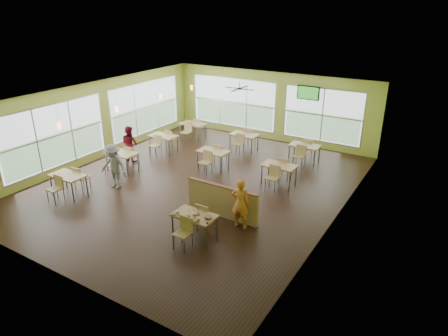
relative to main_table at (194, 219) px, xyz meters
The scene contains 20 objects.
room 3.73m from the main_table, 123.69° to the left, with size 12.00×12.04×3.20m.
window_bays 7.70m from the main_table, 127.41° to the left, with size 9.24×10.24×2.38m.
main_table is the anchor object (origin of this frame).
half_wall_divider 1.45m from the main_table, 90.00° to the left, with size 2.40×0.14×1.04m.
dining_tables 5.61m from the main_table, 122.91° to the left, with size 6.92×8.72×0.87m.
pendant_lights 6.62m from the main_table, 144.75° to the left, with size 0.11×7.31×0.86m.
ceiling_fan 6.73m from the main_table, 108.43° to the left, with size 1.25×1.25×0.29m.
tv_backwall 9.08m from the main_table, 91.29° to the left, with size 1.00×0.07×0.60m.
man_plaid 1.43m from the main_table, 57.31° to the left, with size 0.56×0.37×1.54m, color orange.
patron_maroon 6.65m from the main_table, 148.69° to the left, with size 0.72×0.56×1.48m, color maroon.
patron_grey 4.53m from the main_table, 163.77° to the left, with size 1.04×0.60×1.60m, color slate.
cup_blue 0.48m from the main_table, 148.32° to the right, with size 0.09×0.09×0.34m.
cup_yellow 0.28m from the main_table, 98.69° to the right, with size 0.09×0.09×0.32m.
cup_red_near 0.21m from the main_table, 56.70° to the right, with size 0.09×0.09×0.31m.
cup_red_far 0.44m from the main_table, 38.60° to the right, with size 0.10×0.10×0.36m.
food_basket 0.45m from the main_table, ahead, with size 0.22×0.22×0.05m.
ketchup_cup 0.60m from the main_table, 19.32° to the right, with size 0.07×0.07×0.03m, color #930015.
wrapper_left 0.59m from the main_table, 148.48° to the right, with size 0.17×0.15×0.04m, color #A4864F.
wrapper_mid 0.15m from the main_table, 33.97° to the left, with size 0.22×0.20×0.06m, color #A4864F.
wrapper_right 0.42m from the main_table, 49.74° to the right, with size 0.12×0.11×0.03m, color #A4864F.
Camera 1 is at (7.64, -10.70, 6.10)m, focal length 32.00 mm.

